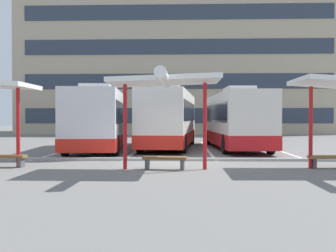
{
  "coord_description": "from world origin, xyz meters",
  "views": [
    {
      "loc": [
        0.54,
        -16.85,
        1.8
      ],
      "look_at": [
        -0.13,
        2.64,
        1.43
      ],
      "focal_mm": 44.53,
      "sensor_mm": 36.0,
      "label": 1
    }
  ],
  "objects_px": {
    "coach_bus_2": "(235,121)",
    "bench_1": "(4,158)",
    "bench_3": "(331,159)",
    "bench_2": "(165,160)",
    "coach_bus_1": "(170,120)",
    "coach_bus_0": "(99,121)",
    "waiting_shelter_1": "(165,83)"
  },
  "relations": [
    {
      "from": "coach_bus_1",
      "to": "coach_bus_2",
      "type": "distance_m",
      "value": 3.92
    },
    {
      "from": "bench_1",
      "to": "waiting_shelter_1",
      "type": "distance_m",
      "value": 6.56
    },
    {
      "from": "bench_2",
      "to": "bench_3",
      "type": "distance_m",
      "value": 5.98
    },
    {
      "from": "coach_bus_0",
      "to": "waiting_shelter_1",
      "type": "height_order",
      "value": "coach_bus_0"
    },
    {
      "from": "coach_bus_1",
      "to": "bench_1",
      "type": "bearing_deg",
      "value": -119.44
    },
    {
      "from": "coach_bus_2",
      "to": "waiting_shelter_1",
      "type": "relative_size",
      "value": 2.47
    },
    {
      "from": "coach_bus_2",
      "to": "bench_1",
      "type": "bearing_deg",
      "value": -135.32
    },
    {
      "from": "coach_bus_0",
      "to": "bench_3",
      "type": "bearing_deg",
      "value": -38.81
    },
    {
      "from": "coach_bus_2",
      "to": "bench_2",
      "type": "height_order",
      "value": "coach_bus_2"
    },
    {
      "from": "coach_bus_1",
      "to": "coach_bus_2",
      "type": "bearing_deg",
      "value": -10.42
    },
    {
      "from": "coach_bus_0",
      "to": "bench_1",
      "type": "bearing_deg",
      "value": -103.06
    },
    {
      "from": "bench_1",
      "to": "waiting_shelter_1",
      "type": "bearing_deg",
      "value": -6.92
    },
    {
      "from": "coach_bus_0",
      "to": "coach_bus_1",
      "type": "relative_size",
      "value": 0.95
    },
    {
      "from": "coach_bus_1",
      "to": "bench_2",
      "type": "xyz_separation_m",
      "value": [
        0.15,
        -10.75,
        -1.38
      ]
    },
    {
      "from": "waiting_shelter_1",
      "to": "bench_1",
      "type": "bearing_deg",
      "value": 173.08
    },
    {
      "from": "bench_2",
      "to": "bench_3",
      "type": "height_order",
      "value": "same"
    },
    {
      "from": "coach_bus_1",
      "to": "bench_3",
      "type": "xyz_separation_m",
      "value": [
        6.1,
        -10.14,
        -1.38
      ]
    },
    {
      "from": "coach_bus_2",
      "to": "bench_2",
      "type": "distance_m",
      "value": 10.78
    },
    {
      "from": "coach_bus_1",
      "to": "bench_1",
      "type": "distance_m",
      "value": 11.84
    },
    {
      "from": "bench_1",
      "to": "bench_3",
      "type": "relative_size",
      "value": 1.02
    },
    {
      "from": "coach_bus_2",
      "to": "bench_3",
      "type": "relative_size",
      "value": 6.66
    },
    {
      "from": "coach_bus_2",
      "to": "bench_1",
      "type": "distance_m",
      "value": 13.62
    },
    {
      "from": "coach_bus_1",
      "to": "coach_bus_0",
      "type": "bearing_deg",
      "value": -151.66
    },
    {
      "from": "coach_bus_2",
      "to": "bench_1",
      "type": "relative_size",
      "value": 6.54
    },
    {
      "from": "bench_1",
      "to": "bench_2",
      "type": "relative_size",
      "value": 1.05
    },
    {
      "from": "waiting_shelter_1",
      "to": "coach_bus_1",
      "type": "bearing_deg",
      "value": 90.81
    },
    {
      "from": "coach_bus_1",
      "to": "bench_2",
      "type": "bearing_deg",
      "value": -89.18
    },
    {
      "from": "bench_2",
      "to": "coach_bus_1",
      "type": "bearing_deg",
      "value": 90.82
    },
    {
      "from": "bench_1",
      "to": "bench_3",
      "type": "distance_m",
      "value": 11.88
    },
    {
      "from": "coach_bus_0",
      "to": "bench_1",
      "type": "height_order",
      "value": "coach_bus_0"
    },
    {
      "from": "bench_1",
      "to": "bench_3",
      "type": "xyz_separation_m",
      "value": [
        11.88,
        0.11,
        -0.0
      ]
    },
    {
      "from": "coach_bus_0",
      "to": "bench_3",
      "type": "relative_size",
      "value": 6.52
    }
  ]
}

